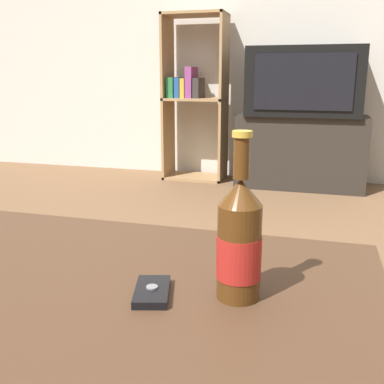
% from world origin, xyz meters
% --- Properties ---
extents(back_wall, '(8.00, 0.05, 2.60)m').
position_xyz_m(back_wall, '(0.00, 3.02, 1.30)').
color(back_wall, beige).
rests_on(back_wall, ground_plane).
extents(coffee_table, '(1.07, 0.66, 0.45)m').
position_xyz_m(coffee_table, '(0.00, 0.00, 0.38)').
color(coffee_table, '#422B1C').
rests_on(coffee_table, ground_plane).
extents(tv_stand, '(0.94, 0.40, 0.54)m').
position_xyz_m(tv_stand, '(0.27, 2.75, 0.27)').
color(tv_stand, '#28231E').
rests_on(tv_stand, ground_plane).
extents(television, '(0.81, 0.47, 0.48)m').
position_xyz_m(television, '(0.27, 2.75, 0.78)').
color(television, black).
rests_on(television, tv_stand).
extents(bookshelf, '(0.48, 0.30, 1.28)m').
position_xyz_m(bookshelf, '(-0.59, 2.81, 0.67)').
color(bookshelf, '#99754C').
rests_on(bookshelf, ground_plane).
extents(beer_bottle, '(0.08, 0.08, 0.29)m').
position_xyz_m(beer_bottle, '(0.28, 0.01, 0.55)').
color(beer_bottle, '#47280F').
rests_on(beer_bottle, coffee_table).
extents(cell_phone, '(0.08, 0.12, 0.02)m').
position_xyz_m(cell_phone, '(0.13, -0.03, 0.46)').
color(cell_phone, black).
rests_on(cell_phone, coffee_table).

